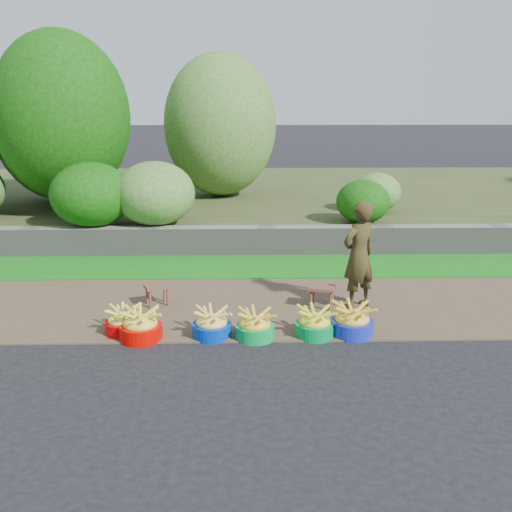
{
  "coord_description": "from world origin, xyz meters",
  "views": [
    {
      "loc": [
        -0.44,
        -6.46,
        2.9
      ],
      "look_at": [
        -0.27,
        1.3,
        0.75
      ],
      "focal_mm": 40.0,
      "sensor_mm": 36.0,
      "label": 1
    }
  ],
  "objects_px": {
    "basin_f": "(352,321)",
    "basin_d": "(255,326)",
    "basin_a": "(123,322)",
    "stool_left": "(157,289)",
    "stool_right": "(322,291)",
    "basin_e": "(315,324)",
    "basin_b": "(141,326)",
    "vendor_woman": "(359,255)",
    "basin_c": "(212,324)"
  },
  "relations": [
    {
      "from": "basin_c",
      "to": "basin_f",
      "type": "xyz_separation_m",
      "value": [
        1.77,
        0.02,
        0.02
      ]
    },
    {
      "from": "basin_d",
      "to": "basin_e",
      "type": "xyz_separation_m",
      "value": [
        0.75,
        0.05,
        0.0
      ]
    },
    {
      "from": "basin_a",
      "to": "basin_c",
      "type": "xyz_separation_m",
      "value": [
        1.13,
        -0.13,
        0.01
      ]
    },
    {
      "from": "vendor_woman",
      "to": "basin_c",
      "type": "bearing_deg",
      "value": -6.93
    },
    {
      "from": "stool_left",
      "to": "stool_right",
      "type": "height_order",
      "value": "stool_right"
    },
    {
      "from": "basin_b",
      "to": "stool_right",
      "type": "distance_m",
      "value": 2.59
    },
    {
      "from": "basin_d",
      "to": "stool_left",
      "type": "xyz_separation_m",
      "value": [
        -1.38,
        1.19,
        0.09
      ]
    },
    {
      "from": "stool_right",
      "to": "vendor_woman",
      "type": "xyz_separation_m",
      "value": [
        0.51,
        0.03,
        0.51
      ]
    },
    {
      "from": "basin_d",
      "to": "vendor_woman",
      "type": "height_order",
      "value": "vendor_woman"
    },
    {
      "from": "basin_b",
      "to": "basin_d",
      "type": "relative_size",
      "value": 1.09
    },
    {
      "from": "basin_f",
      "to": "vendor_woman",
      "type": "height_order",
      "value": "vendor_woman"
    },
    {
      "from": "stool_left",
      "to": "stool_right",
      "type": "bearing_deg",
      "value": -4.22
    },
    {
      "from": "basin_e",
      "to": "stool_right",
      "type": "bearing_deg",
      "value": 77.24
    },
    {
      "from": "stool_right",
      "to": "basin_f",
      "type": "bearing_deg",
      "value": -74.21
    },
    {
      "from": "basin_b",
      "to": "vendor_woman",
      "type": "height_order",
      "value": "vendor_woman"
    },
    {
      "from": "basin_b",
      "to": "stool_left",
      "type": "relative_size",
      "value": 1.31
    },
    {
      "from": "stool_left",
      "to": "basin_a",
      "type": "bearing_deg",
      "value": -106.31
    },
    {
      "from": "stool_right",
      "to": "basin_e",
      "type": "bearing_deg",
      "value": -102.76
    },
    {
      "from": "vendor_woman",
      "to": "stool_left",
      "type": "bearing_deg",
      "value": -35.73
    },
    {
      "from": "basin_c",
      "to": "basin_b",
      "type": "bearing_deg",
      "value": -176.31
    },
    {
      "from": "basin_f",
      "to": "basin_d",
      "type": "bearing_deg",
      "value": -176.03
    },
    {
      "from": "basin_e",
      "to": "basin_a",
      "type": "bearing_deg",
      "value": 176.71
    },
    {
      "from": "basin_a",
      "to": "basin_d",
      "type": "distance_m",
      "value": 1.69
    },
    {
      "from": "stool_left",
      "to": "basin_e",
      "type": "bearing_deg",
      "value": -27.99
    },
    {
      "from": "basin_c",
      "to": "basin_f",
      "type": "distance_m",
      "value": 1.77
    },
    {
      "from": "basin_a",
      "to": "stool_left",
      "type": "height_order",
      "value": "basin_a"
    },
    {
      "from": "basin_a",
      "to": "basin_f",
      "type": "xyz_separation_m",
      "value": [
        2.91,
        -0.11,
        0.02
      ]
    },
    {
      "from": "basin_c",
      "to": "vendor_woman",
      "type": "height_order",
      "value": "vendor_woman"
    },
    {
      "from": "basin_a",
      "to": "stool_left",
      "type": "bearing_deg",
      "value": 73.69
    },
    {
      "from": "basin_e",
      "to": "vendor_woman",
      "type": "xyz_separation_m",
      "value": [
        0.73,
        0.99,
        0.62
      ]
    },
    {
      "from": "stool_left",
      "to": "vendor_woman",
      "type": "height_order",
      "value": "vendor_woman"
    },
    {
      "from": "basin_c",
      "to": "basin_e",
      "type": "distance_m",
      "value": 1.29
    },
    {
      "from": "basin_b",
      "to": "basin_f",
      "type": "height_order",
      "value": "basin_f"
    },
    {
      "from": "basin_b",
      "to": "basin_e",
      "type": "relative_size",
      "value": 1.08
    },
    {
      "from": "basin_e",
      "to": "vendor_woman",
      "type": "bearing_deg",
      "value": 53.86
    },
    {
      "from": "basin_a",
      "to": "stool_right",
      "type": "xyz_separation_m",
      "value": [
        2.64,
        0.82,
        0.12
      ]
    },
    {
      "from": "basin_a",
      "to": "basin_c",
      "type": "bearing_deg",
      "value": -6.53
    },
    {
      "from": "basin_b",
      "to": "stool_right",
      "type": "height_order",
      "value": "basin_b"
    },
    {
      "from": "basin_a",
      "to": "basin_b",
      "type": "bearing_deg",
      "value": -36.13
    },
    {
      "from": "basin_b",
      "to": "basin_e",
      "type": "xyz_separation_m",
      "value": [
        2.17,
        0.05,
        -0.01
      ]
    },
    {
      "from": "basin_f",
      "to": "basin_b",
      "type": "bearing_deg",
      "value": -178.25
    },
    {
      "from": "basin_a",
      "to": "basin_c",
      "type": "height_order",
      "value": "basin_c"
    },
    {
      "from": "basin_a",
      "to": "basin_d",
      "type": "relative_size",
      "value": 0.96
    },
    {
      "from": "basin_c",
      "to": "basin_f",
      "type": "bearing_deg",
      "value": 0.78
    },
    {
      "from": "stool_right",
      "to": "basin_a",
      "type": "bearing_deg",
      "value": -162.74
    },
    {
      "from": "basin_b",
      "to": "basin_f",
      "type": "relative_size",
      "value": 0.98
    },
    {
      "from": "stool_left",
      "to": "basin_b",
      "type": "bearing_deg",
      "value": -91.75
    },
    {
      "from": "basin_c",
      "to": "basin_d",
      "type": "relative_size",
      "value": 1.01
    },
    {
      "from": "basin_c",
      "to": "stool_right",
      "type": "xyz_separation_m",
      "value": [
        1.51,
        0.95,
        0.11
      ]
    },
    {
      "from": "basin_f",
      "to": "vendor_woman",
      "type": "relative_size",
      "value": 0.36
    }
  ]
}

